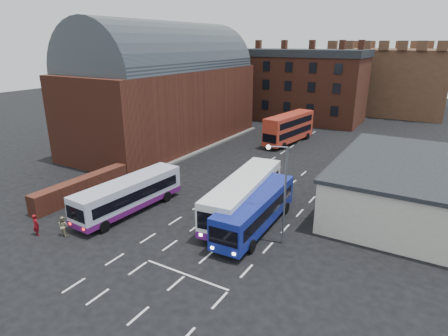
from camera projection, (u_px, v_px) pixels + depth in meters
The scene contains 13 objects.
ground at pixel (155, 234), 27.61m from camera, with size 180.00×180.00×0.00m, color black.
railway_station at pixel (166, 88), 49.74m from camera, with size 12.00×28.00×16.00m.
forecourt_wall at pixel (82, 188), 33.86m from camera, with size 1.20×10.00×1.80m, color #602B1E.
cream_building at pixel (403, 185), 31.10m from camera, with size 10.40×16.40×4.25m.
brick_terrace at pixel (298, 89), 66.24m from camera, with size 22.00×10.00×11.00m, color brown.
castle_keep at pixel (388, 80), 76.60m from camera, with size 22.00×22.00×12.00m, color brown.
bus_white_outbound at pixel (129, 193), 30.73m from camera, with size 3.01×10.24×2.76m.
bus_white_inbound at pixel (244, 194), 29.99m from camera, with size 3.95×11.82×3.16m.
bus_blue at pixel (256, 209), 27.85m from camera, with size 2.88×10.30×2.79m.
bus_red_double at pixel (289, 128), 51.52m from camera, with size 3.65×10.29×4.03m.
street_lamp at pixel (282, 186), 24.98m from camera, with size 1.37×0.66×7.10m.
pedestrian_red at pixel (36, 225), 27.14m from camera, with size 0.60×0.40×1.65m, color maroon.
pedestrian_beige at pixel (63, 226), 27.15m from camera, with size 0.73×0.57×1.51m, color tan.
Camera 1 is at (16.88, -18.58, 13.46)m, focal length 30.00 mm.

